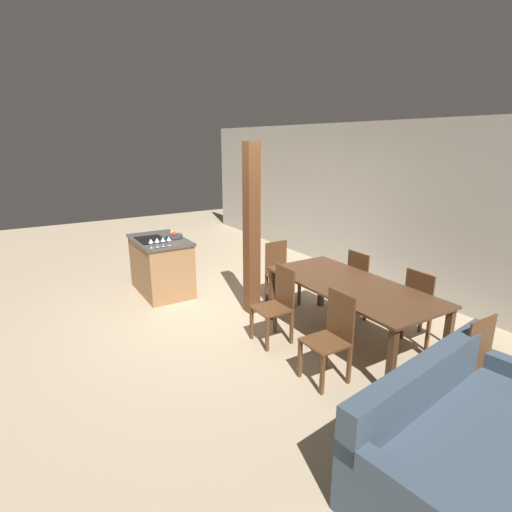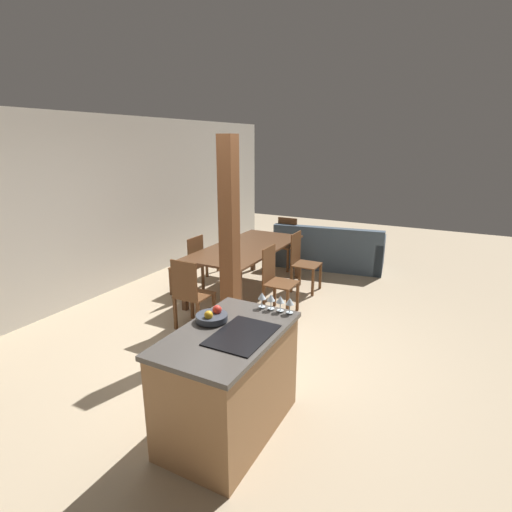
# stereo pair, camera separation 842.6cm
# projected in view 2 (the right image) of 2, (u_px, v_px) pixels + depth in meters

# --- Properties ---
(ground_plane) EXTENTS (16.00, 16.00, 0.00)m
(ground_plane) POSITION_uv_depth(u_px,v_px,m) (247.00, 351.00, 4.58)
(ground_plane) COLOR tan
(wall_back) EXTENTS (11.20, 0.08, 2.70)m
(wall_back) POSITION_uv_depth(u_px,v_px,m) (62.00, 214.00, 5.49)
(wall_back) COLOR beige
(wall_back) RESTS_ON ground_plane
(kitchen_island) EXTENTS (1.21, 0.74, 0.90)m
(kitchen_island) POSITION_uv_depth(u_px,v_px,m) (229.00, 382.00, 3.21)
(kitchen_island) COLOR #9E7047
(kitchen_island) RESTS_ON ground_plane
(fruit_bowl) EXTENTS (0.26, 0.26, 0.11)m
(fruit_bowl) POSITION_uv_depth(u_px,v_px,m) (212.00, 316.00, 3.25)
(fruit_bowl) COLOR #383D47
(fruit_bowl) RESTS_ON kitchen_island
(wine_glass_near) EXTENTS (0.07, 0.07, 0.14)m
(wine_glass_near) POSITION_uv_depth(u_px,v_px,m) (290.00, 302.00, 3.38)
(wine_glass_near) COLOR silver
(wine_glass_near) RESTS_ON kitchen_island
(wine_glass_middle) EXTENTS (0.07, 0.07, 0.14)m
(wine_glass_middle) POSITION_uv_depth(u_px,v_px,m) (280.00, 300.00, 3.42)
(wine_glass_middle) COLOR silver
(wine_glass_middle) RESTS_ON kitchen_island
(wine_glass_far) EXTENTS (0.07, 0.07, 0.14)m
(wine_glass_far) POSITION_uv_depth(u_px,v_px,m) (271.00, 298.00, 3.45)
(wine_glass_far) COLOR silver
(wine_glass_far) RESTS_ON kitchen_island
(wine_glass_end) EXTENTS (0.07, 0.07, 0.14)m
(wine_glass_end) POSITION_uv_depth(u_px,v_px,m) (262.00, 296.00, 3.49)
(wine_glass_end) COLOR silver
(wine_glass_end) RESTS_ON kitchen_island
(dining_table) EXTENTS (2.17, 1.01, 0.75)m
(dining_table) POSITION_uv_depth(u_px,v_px,m) (247.00, 251.00, 6.17)
(dining_table) COLOR #51331E
(dining_table) RESTS_ON ground_plane
(dining_chair_near_left) EXTENTS (0.40, 0.40, 0.93)m
(dining_chair_near_left) POSITION_uv_depth(u_px,v_px,m) (276.00, 279.00, 5.48)
(dining_chair_near_left) COLOR brown
(dining_chair_near_left) RESTS_ON ground_plane
(dining_chair_near_right) EXTENTS (0.40, 0.40, 0.93)m
(dining_chair_near_right) POSITION_uv_depth(u_px,v_px,m) (302.00, 261.00, 6.32)
(dining_chair_near_right) COLOR brown
(dining_chair_near_right) RESTS_ON ground_plane
(dining_chair_far_left) EXTENTS (0.40, 0.40, 0.93)m
(dining_chair_far_left) POSITION_uv_depth(u_px,v_px,m) (190.00, 265.00, 6.13)
(dining_chair_far_left) COLOR brown
(dining_chair_far_left) RESTS_ON ground_plane
(dining_chair_far_right) EXTENTS (0.40, 0.40, 0.93)m
(dining_chair_far_right) POSITION_uv_depth(u_px,v_px,m) (224.00, 250.00, 6.96)
(dining_chair_far_right) COLOR brown
(dining_chair_far_right) RESTS_ON ground_plane
(dining_chair_head_end) EXTENTS (0.40, 0.40, 0.93)m
(dining_chair_head_end) POSITION_uv_depth(u_px,v_px,m) (190.00, 293.00, 4.98)
(dining_chair_head_end) COLOR brown
(dining_chair_head_end) RESTS_ON ground_plane
(dining_chair_foot_end) EXTENTS (0.40, 0.40, 0.93)m
(dining_chair_foot_end) POSITION_uv_depth(u_px,v_px,m) (285.00, 242.00, 7.47)
(dining_chair_foot_end) COLOR brown
(dining_chair_foot_end) RESTS_ON ground_plane
(couch) EXTENTS (1.22, 2.10, 0.82)m
(couch) POSITION_uv_depth(u_px,v_px,m) (329.00, 252.00, 7.63)
(couch) COLOR #3D4C5B
(couch) RESTS_ON ground_plane
(timber_post) EXTENTS (0.18, 0.18, 2.39)m
(timber_post) POSITION_uv_depth(u_px,v_px,m) (229.00, 242.00, 4.60)
(timber_post) COLOR brown
(timber_post) RESTS_ON ground_plane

